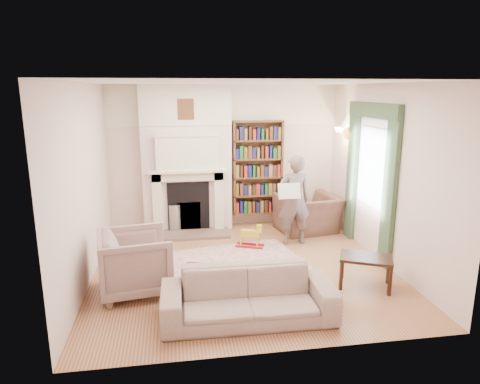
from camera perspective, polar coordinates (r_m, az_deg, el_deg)
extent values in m
plane|color=brown|center=(6.78, 0.33, -9.98)|extent=(4.50, 4.50, 0.00)
plane|color=white|center=(6.22, 0.37, 14.39)|extent=(4.50, 4.50, 0.00)
plane|color=silver|center=(8.55, -2.10, 4.73)|extent=(4.50, 0.00, 4.50)
plane|color=silver|center=(4.22, 5.31, -4.55)|extent=(4.50, 0.00, 4.50)
plane|color=silver|center=(6.40, -19.96, 0.92)|extent=(0.00, 4.50, 4.50)
plane|color=silver|center=(7.07, 18.67, 2.17)|extent=(0.00, 4.50, 4.50)
cube|color=silver|center=(8.32, -7.10, 4.39)|extent=(1.70, 0.35, 2.80)
cube|color=silver|center=(8.07, -6.99, 2.82)|extent=(1.47, 0.24, 0.05)
cube|color=black|center=(8.32, -6.87, -1.95)|extent=(0.80, 0.06, 0.96)
cube|color=silver|center=(8.03, -7.06, 5.19)|extent=(1.15, 0.18, 0.62)
cube|color=brown|center=(8.56, 2.35, 3.22)|extent=(1.00, 0.24, 1.85)
cube|color=silver|center=(7.41, 17.18, 3.16)|extent=(0.02, 0.90, 1.30)
cube|color=#2E442C|center=(6.83, 19.31, 0.01)|extent=(0.07, 0.32, 2.40)
cube|color=#2E442C|center=(8.06, 14.68, 2.31)|extent=(0.07, 0.32, 2.40)
cube|color=#2E442C|center=(7.29, 17.37, 10.36)|extent=(0.09, 1.70, 0.24)
cube|color=beige|center=(6.83, -1.21, -9.77)|extent=(2.62, 2.20, 0.01)
imported|color=#452725|center=(8.40, 8.96, -2.87)|extent=(1.25, 1.14, 0.72)
imported|color=#A39586|center=(6.03, -13.78, -9.08)|extent=(1.07, 1.05, 0.86)
imported|color=#BAAF99|center=(5.26, 1.10, -13.66)|extent=(2.08, 0.85, 0.60)
imported|color=#63524F|center=(7.60, 7.23, -1.05)|extent=(0.60, 0.40, 1.61)
cube|color=silver|center=(7.32, 6.58, 0.14)|extent=(0.39, 0.12, 0.26)
cylinder|color=#9C9FA3|center=(8.40, -8.69, -3.46)|extent=(0.29, 0.29, 0.55)
cube|color=#C3CC48|center=(6.56, -5.34, -10.62)|extent=(0.51, 0.51, 0.03)
cube|color=#A12A12|center=(6.75, -5.99, -9.85)|extent=(0.37, 0.30, 0.05)
cube|color=red|center=(6.58, 3.61, -10.58)|extent=(0.30, 0.27, 0.02)
cube|color=red|center=(6.24, 1.63, -11.96)|extent=(0.30, 0.27, 0.02)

